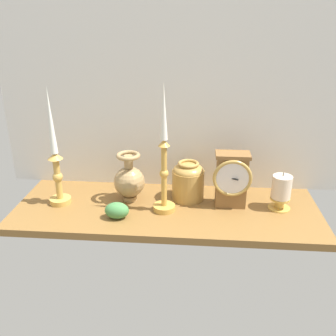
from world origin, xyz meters
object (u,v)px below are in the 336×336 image
object	(u,v)px
brass_vase_bulbous	(129,180)
candlestick_tall_center	(56,163)
brass_vase_jar	(188,180)
candlestick_tall_left	(164,164)
mantel_clock	(231,179)
pillar_candle_front	(281,191)

from	to	relation	value
brass_vase_bulbous	candlestick_tall_center	bearing A→B (deg)	-170.58
candlestick_tall_center	brass_vase_jar	distance (cm)	43.96
candlestick_tall_left	candlestick_tall_center	bearing A→B (deg)	176.18
mantel_clock	pillar_candle_front	bearing A→B (deg)	-1.94
brass_vase_bulbous	pillar_candle_front	world-z (taller)	brass_vase_bulbous
candlestick_tall_left	pillar_candle_front	bearing A→B (deg)	6.53
candlestick_tall_center	candlestick_tall_left	bearing A→B (deg)	-3.82
brass_vase_bulbous	pillar_candle_front	bearing A→B (deg)	-2.17
mantel_clock	brass_vase_bulbous	xyz separation A→B (cm)	(-33.87, 1.35, -2.15)
candlestick_tall_left	brass_vase_bulbous	world-z (taller)	candlestick_tall_left
brass_vase_bulbous	brass_vase_jar	world-z (taller)	brass_vase_bulbous
mantel_clock	candlestick_tall_center	bearing A→B (deg)	-177.51
brass_vase_jar	mantel_clock	bearing A→B (deg)	-16.50
candlestick_tall_left	pillar_candle_front	world-z (taller)	candlestick_tall_left
mantel_clock	brass_vase_bulbous	world-z (taller)	mantel_clock
candlestick_tall_center	mantel_clock	bearing A→B (deg)	2.49
mantel_clock	candlestick_tall_left	distance (cm)	23.01
candlestick_tall_left	mantel_clock	bearing A→B (deg)	12.68
candlestick_tall_left	brass_vase_bulbous	size ratio (longest dim) A/B	2.44
candlestick_tall_left	brass_vase_jar	bearing A→B (deg)	50.80
candlestick_tall_left	brass_vase_bulbous	bearing A→B (deg)	153.40
candlestick_tall_center	brass_vase_jar	xyz separation A→B (cm)	(42.78, 6.67, -7.58)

